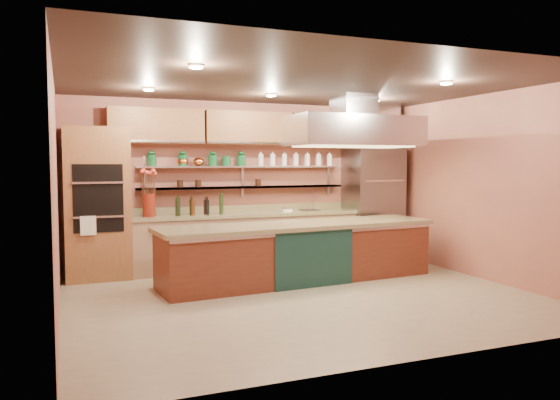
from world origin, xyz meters
name	(u,v)px	position (x,y,z in m)	size (l,w,h in m)	color
floor	(304,297)	(0.00, 0.00, -0.01)	(6.00, 5.00, 0.02)	gray
ceiling	(304,83)	(0.00, 0.00, 2.80)	(6.00, 5.00, 0.02)	black
wall_back	(245,184)	(0.00, 2.50, 1.40)	(6.00, 0.04, 2.80)	#A35E4D
wall_front	(421,205)	(0.00, -2.50, 1.40)	(6.00, 0.04, 2.80)	#A35E4D
wall_left	(56,197)	(-3.00, 0.00, 1.40)	(0.04, 5.00, 2.80)	#A35E4D
wall_right	(485,187)	(3.00, 0.00, 1.40)	(0.04, 5.00, 2.80)	#A35E4D
oven_stack	(97,204)	(-2.45, 2.18, 1.15)	(0.95, 0.64, 2.30)	brown
refrigerator	(373,202)	(2.35, 2.14, 1.05)	(0.95, 0.72, 2.10)	slate
back_counter	(248,240)	(-0.05, 2.20, 0.47)	(3.84, 0.64, 0.93)	#A27E61
wall_shelf_lower	(244,187)	(-0.05, 2.37, 1.35)	(3.60, 0.26, 0.03)	#B6BABE
wall_shelf_upper	(244,167)	(-0.05, 2.37, 1.70)	(3.60, 0.26, 0.03)	#B6BABE
upper_cabinets	(248,128)	(0.00, 2.32, 2.35)	(4.60, 0.36, 0.55)	brown
range_hood	(353,131)	(1.23, 0.89, 2.25)	(2.00, 1.00, 0.45)	#B6BABE
ceiling_downlights	(298,87)	(0.00, 0.20, 2.77)	(4.00, 2.80, 0.02)	#FFE5A5
island	(299,252)	(0.33, 0.89, 0.44)	(4.17, 0.91, 0.87)	maroon
flower_vase	(149,205)	(-1.68, 2.15, 1.11)	(0.20, 0.20, 0.36)	maroon
oil_bottle_cluster	(199,206)	(-0.89, 2.15, 1.06)	(0.83, 0.24, 0.27)	black
kitchen_scale	(287,209)	(0.64, 2.15, 0.97)	(0.15, 0.11, 0.09)	silver
bar_faucet	(313,203)	(1.18, 2.25, 1.05)	(0.03, 0.03, 0.23)	white
copper_kettle	(198,162)	(-0.84, 2.37, 1.79)	(0.18, 0.18, 0.14)	#C86C2E
green_canister	(226,161)	(-0.37, 2.37, 1.80)	(0.14, 0.14, 0.16)	#104C24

